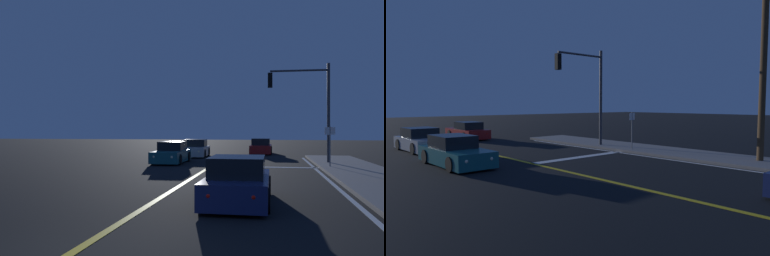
{
  "view_description": "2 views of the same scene",
  "coord_description": "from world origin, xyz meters",
  "views": [
    {
      "loc": [
        3.3,
        -5.93,
        2.1
      ],
      "look_at": [
        -0.51,
        14.39,
        2.18
      ],
      "focal_mm": 39.02,
      "sensor_mm": 36.0,
      "label": 1
    },
    {
      "loc": [
        -8.8,
        4.6,
        2.75
      ],
      "look_at": [
        1.85,
        16.59,
        1.61
      ],
      "focal_mm": 32.17,
      "sensor_mm": 36.0,
      "label": 2
    }
  ],
  "objects": [
    {
      "name": "lane_line_center",
      "position": [
        0.0,
        9.56,
        0.01
      ],
      "size": [
        0.2,
        32.51,
        0.01
      ],
      "primitive_type": "cube",
      "color": "gold",
      "rests_on": "ground"
    },
    {
      "name": "lane_line_edge_right",
      "position": [
        5.68,
        9.56,
        0.01
      ],
      "size": [
        0.16,
        32.51,
        0.01
      ],
      "primitive_type": "cube",
      "color": "white",
      "rests_on": "ground"
    },
    {
      "name": "stop_bar",
      "position": [
        2.96,
        17.62,
        0.01
      ],
      "size": [
        5.93,
        0.5,
        0.01
      ],
      "primitive_type": "cube",
      "color": "white",
      "rests_on": "ground"
    },
    {
      "name": "car_distant_tail_navy",
      "position": [
        2.4,
        6.02,
        0.58
      ],
      "size": [
        1.85,
        4.52,
        1.34
      ],
      "rotation": [
        0.0,
        0.0,
        -0.01
      ],
      "color": "navy",
      "rests_on": "ground"
    },
    {
      "name": "car_mid_block_red",
      "position": [
        2.54,
        30.42,
        0.58
      ],
      "size": [
        1.89,
        4.76,
        1.34
      ],
      "rotation": [
        0.0,
        0.0,
        -0.02
      ],
      "color": "maroon",
      "rests_on": "ground"
    },
    {
      "name": "car_side_waiting_teal",
      "position": [
        -2.8,
        19.65,
        0.58
      ],
      "size": [
        1.87,
        4.67,
        1.34
      ],
      "rotation": [
        0.0,
        0.0,
        3.16
      ],
      "color": "#195960",
      "rests_on": "ground"
    },
    {
      "name": "car_parked_curb_silver",
      "position": [
        -2.37,
        25.71,
        0.58
      ],
      "size": [
        2.05,
        4.3,
        1.34
      ],
      "rotation": [
        0.0,
        0.0,
        3.17
      ],
      "color": "#B2B5BA",
      "rests_on": "ground"
    },
    {
      "name": "traffic_signal_near_right",
      "position": [
        5.48,
        19.92,
        4.01
      ],
      "size": [
        3.65,
        0.28,
        6.06
      ],
      "rotation": [
        0.0,
        0.0,
        3.14
      ],
      "color": "#38383D",
      "rests_on": "ground"
    },
    {
      "name": "street_sign_corner",
      "position": [
        6.43,
        17.12,
        1.54
      ],
      "size": [
        0.56,
        0.13,
        2.28
      ],
      "color": "slate",
      "rests_on": "ground"
    }
  ]
}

